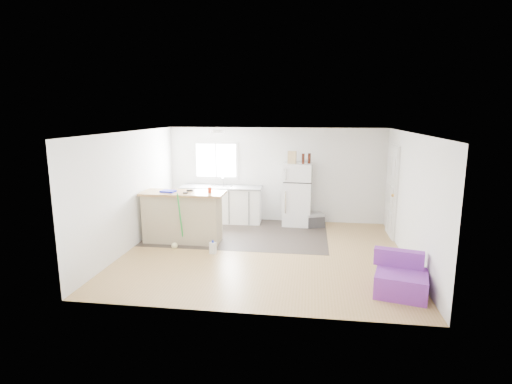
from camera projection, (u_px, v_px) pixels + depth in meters
room at (264, 194)px, 7.80m from camera, size 5.51×5.01×2.41m
vinyl_zone at (239, 233)px, 9.34m from camera, size 4.05×2.50×0.00m
window at (216, 160)px, 10.35m from camera, size 1.18×0.06×0.98m
interior_door at (392, 192)px, 8.97m from camera, size 0.11×0.92×2.10m
ceiling_fixture at (217, 131)px, 8.90m from camera, size 0.30×0.30×0.07m
kitchen_cabinets at (222, 204)px, 10.24m from camera, size 2.09×0.70×1.21m
peninsula at (183, 217)px, 8.64m from camera, size 1.79×0.69×1.10m
refrigerator at (297, 194)px, 9.90m from camera, size 0.72×0.69×1.55m
cooler at (315, 220)px, 9.79m from camera, size 0.52×0.44×0.34m
purple_seat at (401, 279)px, 6.19m from camera, size 0.91×0.89×0.63m
cleaner_jug at (213, 248)px, 7.95m from camera, size 0.14×0.11×0.27m
mop at (176, 237)px, 8.26m from camera, size 0.20×0.33×1.19m
red_cup at (210, 190)px, 8.45m from camera, size 0.10×0.10×0.12m
blue_tray at (168, 191)px, 8.54m from camera, size 0.33×0.26×0.04m
tool_a at (190, 190)px, 8.63m from camera, size 0.14×0.06×0.03m
tool_b at (185, 193)px, 8.38m from camera, size 0.10×0.04×0.03m
cardboard_box at (292, 157)px, 9.68m from camera, size 0.21×0.13×0.30m
bottle_left at (303, 159)px, 9.61m from camera, size 0.08×0.08×0.25m
bottle_right at (309, 158)px, 9.68m from camera, size 0.08×0.08×0.25m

